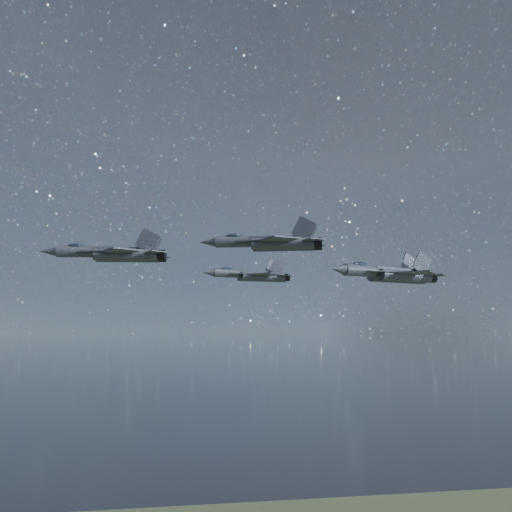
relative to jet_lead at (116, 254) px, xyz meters
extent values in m
cylinder|color=#2E323A|center=(-3.85, 0.52, 0.21)|extent=(6.96, 2.34, 1.44)
cone|color=#2E323A|center=(-8.23, 1.11, 0.21)|extent=(2.37, 1.58, 1.29)
ellipsoid|color=#1B2631|center=(-4.94, 0.67, 0.90)|extent=(2.31, 1.25, 0.71)
cube|color=#2E323A|center=(0.91, -0.12, 0.16)|extent=(7.68, 2.38, 1.20)
cylinder|color=#2E323A|center=(1.15, -1.09, -0.25)|extent=(7.87, 2.46, 1.44)
cylinder|color=#2E323A|center=(1.40, 0.74, -0.25)|extent=(7.87, 2.46, 1.44)
cylinder|color=black|center=(5.35, -1.65, -0.25)|extent=(1.37, 1.48, 1.33)
cylinder|color=black|center=(5.60, 0.17, -0.25)|extent=(1.37, 1.48, 1.33)
cube|color=#2E323A|center=(-2.37, -0.94, 0.10)|extent=(4.87, 2.50, 0.11)
cube|color=#2E323A|center=(-2.03, 1.53, 0.10)|extent=(4.85, 1.29, 0.11)
cube|color=#2E323A|center=(0.67, -3.26, -0.07)|extent=(4.83, 5.06, 0.18)
cube|color=#2E323A|center=(1.51, 2.96, -0.07)|extent=(5.23, 5.29, 0.18)
cube|color=#2E323A|center=(4.83, -2.79, -0.07)|extent=(2.84, 2.94, 0.14)
cube|color=#2E323A|center=(5.40, 1.41, -0.07)|extent=(3.09, 3.12, 0.14)
cube|color=#2E323A|center=(3.77, -1.67, 1.50)|extent=(3.16, 0.83, 3.28)
cube|color=#2E323A|center=(4.08, 0.61, 1.50)|extent=(3.22, 0.52, 3.28)
cylinder|color=#2E323A|center=(19.34, 29.24, 0.76)|extent=(7.29, 2.67, 1.50)
cone|color=#2E323A|center=(14.78, 28.47, 0.76)|extent=(2.51, 1.72, 1.35)
ellipsoid|color=#1B2631|center=(18.20, 29.05, 1.48)|extent=(2.43, 1.38, 0.74)
cube|color=#2E323A|center=(24.28, 30.08, 0.71)|extent=(8.04, 2.74, 1.25)
cylinder|color=#2E323A|center=(24.82, 29.19, 0.28)|extent=(8.24, 2.83, 1.50)
cylinder|color=#2E323A|center=(24.50, 31.09, 0.28)|extent=(8.24, 2.83, 1.50)
cylinder|color=black|center=(29.20, 29.93, 0.28)|extent=(1.47, 1.58, 1.39)
cylinder|color=black|center=(28.88, 31.83, 0.28)|extent=(1.47, 1.58, 1.39)
cube|color=#2E323A|center=(21.27, 28.25, 0.64)|extent=(5.04, 1.18, 0.12)
cube|color=#2E323A|center=(20.83, 30.82, 0.64)|extent=(5.07, 2.76, 0.12)
cube|color=#2E323A|center=(25.02, 26.88, 0.47)|extent=(5.49, 5.53, 0.19)
cube|color=#2E323A|center=(23.93, 33.34, 0.47)|extent=(4.97, 5.23, 0.19)
cube|color=#2E323A|center=(29.03, 28.63, 0.47)|extent=(3.25, 3.27, 0.14)
cube|color=#2E323A|center=(28.29, 33.00, 0.47)|extent=(2.92, 3.03, 0.14)
cube|color=#2E323A|center=(27.62, 29.42, 2.11)|extent=(3.36, 0.57, 3.43)
cube|color=#2E323A|center=(27.22, 31.80, 2.11)|extent=(3.28, 0.97, 3.43)
cylinder|color=#2E323A|center=(15.05, -5.46, 1.13)|extent=(6.64, 3.33, 1.38)
cone|color=#2E323A|center=(11.02, -4.15, 1.13)|extent=(2.40, 1.83, 1.24)
ellipsoid|color=#1B2631|center=(14.05, -5.13, 1.79)|extent=(2.29, 1.53, 0.68)
cube|color=#2E323A|center=(19.42, -6.88, 1.09)|extent=(7.30, 3.50, 1.15)
cylinder|color=#2E323A|center=(19.49, -7.83, 0.69)|extent=(7.48, 3.60, 1.38)
cylinder|color=#2E323A|center=(20.03, -6.15, 0.69)|extent=(7.48, 3.60, 1.38)
cylinder|color=black|center=(23.35, -9.08, 0.69)|extent=(1.48, 1.56, 1.27)
cylinder|color=black|center=(23.90, -7.40, 0.69)|extent=(1.48, 1.56, 1.27)
cube|color=#2E323A|center=(16.20, -7.09, 1.03)|extent=(4.49, 3.08, 0.11)
cube|color=#2E323A|center=(16.93, -4.82, 1.03)|extent=(4.68, 1.52, 0.11)
cube|color=#2E323A|center=(18.66, -9.79, 0.87)|extent=(4.18, 4.50, 0.18)
cube|color=#2E323A|center=(20.52, -4.08, 0.87)|extent=(5.07, 5.01, 0.18)
cube|color=#2E323A|center=(22.66, -10.07, 0.87)|extent=(2.45, 2.58, 0.13)
cube|color=#2E323A|center=(23.91, -6.20, 0.87)|extent=(3.00, 2.99, 0.13)
cube|color=#2E323A|center=(21.85, -8.83, 2.37)|extent=(2.89, 1.31, 3.14)
cube|color=#2E323A|center=(22.54, -6.73, 2.37)|extent=(3.03, 0.84, 3.14)
cylinder|color=#2E323A|center=(33.97, 2.00, -1.29)|extent=(7.96, 3.93, 1.65)
cone|color=#2E323A|center=(29.14, 0.47, -1.29)|extent=(2.87, 2.18, 1.48)
ellipsoid|color=#1B2631|center=(32.76, 1.62, -0.50)|extent=(2.73, 1.82, 0.81)
cube|color=#2E323A|center=(39.21, 3.66, -1.34)|extent=(8.74, 4.13, 1.37)
cylinder|color=#2E323A|center=(39.93, 2.78, -1.82)|extent=(8.96, 4.25, 1.65)
cylinder|color=#2E323A|center=(39.30, 4.79, -1.82)|extent=(8.96, 4.25, 1.65)
cylinder|color=black|center=(44.57, 4.25, -1.82)|extent=(1.77, 1.87, 1.52)
cylinder|color=black|center=(43.93, 6.26, -1.82)|extent=(1.77, 1.87, 1.52)
cube|color=#2E323A|center=(36.22, 1.21, -1.42)|extent=(5.59, 1.78, 0.13)
cube|color=#2E323A|center=(35.36, 3.93, -1.42)|extent=(5.38, 3.65, 0.13)
cube|color=#2E323A|center=(40.50, 0.30, -1.61)|extent=(6.06, 6.01, 0.21)
cube|color=#2E323A|center=(38.33, 7.15, -1.61)|extent=(5.02, 5.40, 0.21)
cube|color=#2E323A|center=(44.58, 2.81, -1.61)|extent=(3.59, 3.58, 0.16)
cube|color=#2E323A|center=(43.11, 7.44, -1.61)|extent=(2.94, 3.10, 0.16)
cube|color=#2E323A|center=(42.94, 3.45, 0.19)|extent=(3.63, 0.98, 3.76)
cube|color=#2E323A|center=(42.14, 5.97, 0.19)|extent=(3.46, 1.55, 3.76)
camera|label=1|loc=(2.88, -76.00, -9.90)|focal=42.00mm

